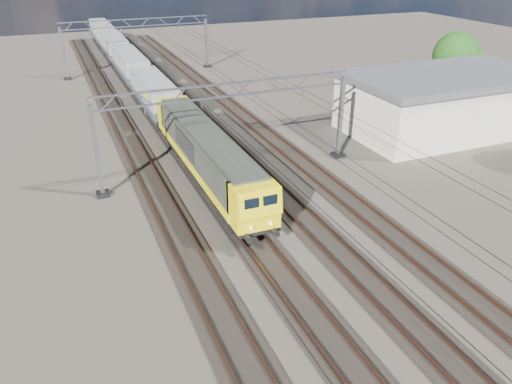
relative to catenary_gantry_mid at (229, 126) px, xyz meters
name	(u,v)px	position (x,y,z in m)	size (l,w,h in m)	color
ground	(250,196)	(0.00, -4.00, -3.91)	(160.00, 160.00, 0.00)	#2C2521
track_outer_west	(165,211)	(-6.00, -4.00, -3.83)	(2.60, 140.00, 0.30)	black
track_loco	(223,200)	(-2.00, -4.00, -3.83)	(2.60, 140.00, 0.30)	black
track_inner_east	(275,191)	(2.00, -4.00, -3.83)	(2.60, 140.00, 0.30)	black
track_outer_east	(324,181)	(6.00, -4.00, -3.83)	(2.60, 140.00, 0.30)	black
catenary_gantry_mid	(229,126)	(0.00, 0.00, 0.00)	(19.90, 0.90, 7.11)	gray
catenary_gantry_far	(138,44)	(0.00, 36.00, 0.00)	(19.90, 0.90, 7.11)	gray
overhead_wires	(211,88)	(0.00, 4.00, 1.84)	(12.03, 140.00, 0.53)	black
locomotive	(206,153)	(-2.00, -0.59, -1.58)	(2.76, 21.10, 3.62)	black
hopper_wagon_lead	(154,93)	(-2.00, 17.11, -1.67)	(3.38, 13.00, 3.25)	black
hopper_wagon_mid	(130,65)	(-2.00, 31.31, -1.67)	(3.38, 13.00, 3.25)	black
hopper_wagon_third	(114,46)	(-2.00, 45.51, -1.67)	(3.38, 13.00, 3.25)	black
hopper_wagon_fourth	(102,31)	(-2.00, 59.71, -1.67)	(3.38, 13.00, 3.25)	black
industrial_shed	(445,102)	(22.00, 2.00, -1.18)	(18.60, 10.60, 5.40)	silver
tree_far	(459,57)	(30.32, 9.79, 0.82)	(5.44, 5.04, 7.42)	#372819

